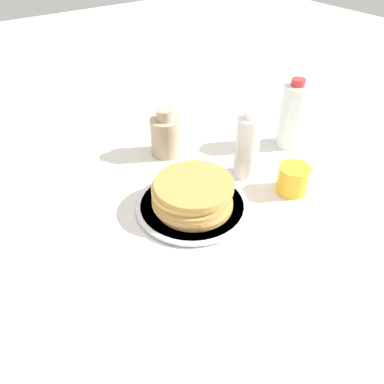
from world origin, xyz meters
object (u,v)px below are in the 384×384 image
water_bottle_near (292,115)px  water_bottle_mid (247,147)px  pancake_stack (192,194)px  juice_glass (293,179)px  plate (192,205)px  cream_jug (166,135)px

water_bottle_near → water_bottle_mid: size_ratio=1.10×
pancake_stack → juice_glass: pancake_stack is taller
plate → juice_glass: (0.24, -0.09, 0.03)m
water_bottle_near → cream_jug: bearing=152.3°
pancake_stack → water_bottle_near: (0.40, 0.07, 0.05)m
plate → water_bottle_mid: 0.21m
pancake_stack → water_bottle_near: size_ratio=0.98×
plate → juice_glass: bearing=-20.7°
juice_glass → cream_jug: size_ratio=0.57×
pancake_stack → juice_glass: 0.26m
cream_jug → water_bottle_mid: size_ratio=0.75×
plate → water_bottle_mid: (0.19, 0.03, 0.08)m
water_bottle_mid → cream_jug: bearing=118.5°
cream_jug → water_bottle_mid: bearing=-61.5°
plate → water_bottle_near: 0.42m
juice_glass → cream_jug: (-0.16, 0.33, 0.02)m
juice_glass → pancake_stack: bearing=159.8°
juice_glass → water_bottle_mid: size_ratio=0.43×
juice_glass → water_bottle_mid: bearing=111.1°
water_bottle_near → water_bottle_mid: (-0.21, -0.04, -0.01)m
cream_jug → water_bottle_mid: (0.11, -0.21, 0.03)m
plate → pancake_stack: 0.04m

